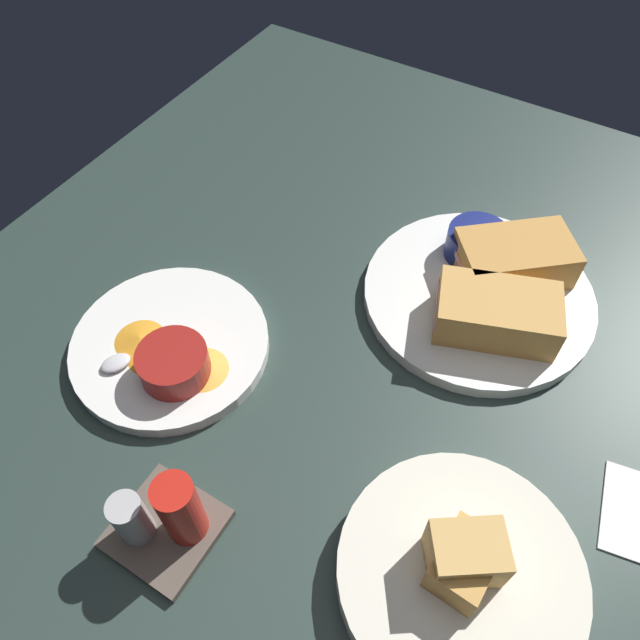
{
  "coord_description": "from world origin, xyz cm",
  "views": [
    {
      "loc": [
        -10.38,
        36.32,
        55.82
      ],
      "look_at": [
        10.41,
        1.74,
        3.0
      ],
      "focal_mm": 33.97,
      "sensor_mm": 36.0,
      "label": 1
    }
  ],
  "objects_px": {
    "ramekin_light_gravy": "(173,362)",
    "bread_basket_rear": "(460,572)",
    "plate_sandwich_main": "(478,296)",
    "spoon_by_gravy_ramekin": "(128,358)",
    "sandwich_half_near": "(497,313)",
    "plate_chips_companion": "(171,345)",
    "sandwich_half_far": "(514,258)",
    "condiment_caddy": "(165,518)",
    "ramekin_dark_sauce": "(477,243)",
    "spoon_by_dark_ramekin": "(476,288)"
  },
  "relations": [
    {
      "from": "sandwich_half_far",
      "to": "plate_chips_companion",
      "type": "relative_size",
      "value": 0.68
    },
    {
      "from": "ramekin_dark_sauce",
      "to": "condiment_caddy",
      "type": "bearing_deg",
      "value": 76.86
    },
    {
      "from": "plate_sandwich_main",
      "to": "sandwich_half_far",
      "type": "bearing_deg",
      "value": -112.03
    },
    {
      "from": "sandwich_half_near",
      "to": "plate_chips_companion",
      "type": "xyz_separation_m",
      "value": [
        0.3,
        0.2,
        -0.03
      ]
    },
    {
      "from": "plate_sandwich_main",
      "to": "spoon_by_dark_ramekin",
      "type": "distance_m",
      "value": 0.01
    },
    {
      "from": "spoon_by_gravy_ramekin",
      "to": "condiment_caddy",
      "type": "xyz_separation_m",
      "value": [
        -0.15,
        0.12,
        0.01
      ]
    },
    {
      "from": "spoon_by_dark_ramekin",
      "to": "plate_chips_companion",
      "type": "xyz_separation_m",
      "value": [
        0.26,
        0.24,
        -0.01
      ]
    },
    {
      "from": "plate_chips_companion",
      "to": "bread_basket_rear",
      "type": "distance_m",
      "value": 0.38
    },
    {
      "from": "sandwich_half_far",
      "to": "ramekin_light_gravy",
      "type": "xyz_separation_m",
      "value": [
        0.25,
        0.32,
        -0.01
      ]
    },
    {
      "from": "sandwich_half_near",
      "to": "plate_sandwich_main",
      "type": "bearing_deg",
      "value": -52.03
    },
    {
      "from": "ramekin_dark_sauce",
      "to": "spoon_by_gravy_ramekin",
      "type": "height_order",
      "value": "ramekin_dark_sauce"
    },
    {
      "from": "plate_sandwich_main",
      "to": "sandwich_half_far",
      "type": "relative_size",
      "value": 1.81
    },
    {
      "from": "bread_basket_rear",
      "to": "condiment_caddy",
      "type": "height_order",
      "value": "condiment_caddy"
    },
    {
      "from": "plate_chips_companion",
      "to": "ramekin_light_gravy",
      "type": "distance_m",
      "value": 0.05
    },
    {
      "from": "ramekin_light_gravy",
      "to": "bread_basket_rear",
      "type": "xyz_separation_m",
      "value": [
        -0.34,
        0.03,
        -0.01
      ]
    },
    {
      "from": "plate_sandwich_main",
      "to": "ramekin_light_gravy",
      "type": "relative_size",
      "value": 3.6
    },
    {
      "from": "sandwich_half_near",
      "to": "plate_chips_companion",
      "type": "bearing_deg",
      "value": 34.22
    },
    {
      "from": "sandwich_half_near",
      "to": "ramekin_dark_sauce",
      "type": "distance_m",
      "value": 0.11
    },
    {
      "from": "sandwich_half_far",
      "to": "ramekin_light_gravy",
      "type": "relative_size",
      "value": 1.99
    },
    {
      "from": "sandwich_half_near",
      "to": "condiment_caddy",
      "type": "relative_size",
      "value": 1.56
    },
    {
      "from": "sandwich_half_far",
      "to": "sandwich_half_near",
      "type": "bearing_deg",
      "value": 97.97
    },
    {
      "from": "sandwich_half_near",
      "to": "ramekin_dark_sauce",
      "type": "relative_size",
      "value": 2.01
    },
    {
      "from": "spoon_by_dark_ramekin",
      "to": "bread_basket_rear",
      "type": "xyz_separation_m",
      "value": [
        -0.11,
        0.31,
        0.0
      ]
    },
    {
      "from": "ramekin_dark_sauce",
      "to": "bread_basket_rear",
      "type": "bearing_deg",
      "value": 110.48
    },
    {
      "from": "spoon_by_dark_ramekin",
      "to": "ramekin_dark_sauce",
      "type": "bearing_deg",
      "value": -64.84
    },
    {
      "from": "spoon_by_dark_ramekin",
      "to": "plate_chips_companion",
      "type": "bearing_deg",
      "value": 42.99
    },
    {
      "from": "sandwich_half_near",
      "to": "spoon_by_gravy_ramekin",
      "type": "xyz_separation_m",
      "value": [
        0.32,
        0.24,
        -0.02
      ]
    },
    {
      "from": "plate_sandwich_main",
      "to": "spoon_by_gravy_ramekin",
      "type": "distance_m",
      "value": 0.4
    },
    {
      "from": "spoon_by_dark_ramekin",
      "to": "sandwich_half_far",
      "type": "bearing_deg",
      "value": -117.25
    },
    {
      "from": "spoon_by_dark_ramekin",
      "to": "condiment_caddy",
      "type": "height_order",
      "value": "condiment_caddy"
    },
    {
      "from": "ramekin_light_gravy",
      "to": "condiment_caddy",
      "type": "bearing_deg",
      "value": 126.84
    },
    {
      "from": "bread_basket_rear",
      "to": "ramekin_dark_sauce",
      "type": "bearing_deg",
      "value": -69.52
    },
    {
      "from": "plate_sandwich_main",
      "to": "bread_basket_rear",
      "type": "xyz_separation_m",
      "value": [
        -0.1,
        0.3,
        0.01
      ]
    },
    {
      "from": "plate_sandwich_main",
      "to": "sandwich_half_near",
      "type": "distance_m",
      "value": 0.06
    },
    {
      "from": "spoon_by_dark_ramekin",
      "to": "ramekin_light_gravy",
      "type": "bearing_deg",
      "value": 49.84
    },
    {
      "from": "sandwich_half_near",
      "to": "plate_chips_companion",
      "type": "relative_size",
      "value": 0.68
    },
    {
      "from": "sandwich_half_near",
      "to": "ramekin_dark_sauce",
      "type": "xyz_separation_m",
      "value": [
        0.06,
        -0.09,
        -0.0
      ]
    },
    {
      "from": "sandwich_half_far",
      "to": "ramekin_dark_sauce",
      "type": "bearing_deg",
      "value": -6.56
    },
    {
      "from": "spoon_by_dark_ramekin",
      "to": "spoon_by_gravy_ramekin",
      "type": "height_order",
      "value": "same"
    },
    {
      "from": "plate_sandwich_main",
      "to": "sandwich_half_far",
      "type": "xyz_separation_m",
      "value": [
        -0.02,
        -0.05,
        0.03
      ]
    },
    {
      "from": "sandwich_half_far",
      "to": "condiment_caddy",
      "type": "height_order",
      "value": "condiment_caddy"
    },
    {
      "from": "bread_basket_rear",
      "to": "condiment_caddy",
      "type": "bearing_deg",
      "value": 21.81
    },
    {
      "from": "plate_chips_companion",
      "to": "bread_basket_rear",
      "type": "xyz_separation_m",
      "value": [
        -0.37,
        0.06,
        0.01
      ]
    },
    {
      "from": "plate_sandwich_main",
      "to": "ramekin_light_gravy",
      "type": "height_order",
      "value": "ramekin_light_gravy"
    },
    {
      "from": "bread_basket_rear",
      "to": "condiment_caddy",
      "type": "distance_m",
      "value": 0.26
    },
    {
      "from": "spoon_by_dark_ramekin",
      "to": "bread_basket_rear",
      "type": "bearing_deg",
      "value": 109.64
    },
    {
      "from": "sandwich_half_near",
      "to": "spoon_by_gravy_ramekin",
      "type": "height_order",
      "value": "sandwich_half_near"
    },
    {
      "from": "plate_sandwich_main",
      "to": "spoon_by_gravy_ramekin",
      "type": "relative_size",
      "value": 2.85
    },
    {
      "from": "ramekin_light_gravy",
      "to": "spoon_by_gravy_ramekin",
      "type": "height_order",
      "value": "ramekin_light_gravy"
    },
    {
      "from": "condiment_caddy",
      "to": "spoon_by_gravy_ramekin",
      "type": "bearing_deg",
      "value": -37.32
    }
  ]
}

